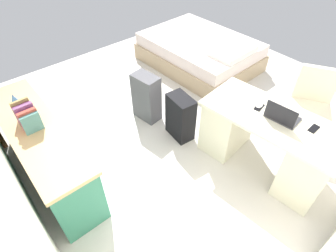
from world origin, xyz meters
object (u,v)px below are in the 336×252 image
object	(u,v)px
desk	(266,141)
suitcase_black	(180,117)
computer_mouse	(259,105)
office_chair	(308,111)
suitcase_spare_grey	(146,97)
bed	(200,52)
cell_phone_by_mouse	(259,107)
figurine_small	(14,98)
laptop	(282,116)
cell_phone_near_laptop	(314,129)
credenza	(45,152)

from	to	relation	value
desk	suitcase_black	world-z (taller)	desk
suitcase_black	computer_mouse	distance (m)	0.98
office_chair	suitcase_spare_grey	size ratio (longest dim) A/B	1.41
bed	cell_phone_by_mouse	distance (m)	2.22
bed	cell_phone_by_mouse	world-z (taller)	cell_phone_by_mouse
office_chair	figurine_small	size ratio (longest dim) A/B	8.55
desk	laptop	size ratio (longest dim) A/B	4.52
bed	suitcase_spare_grey	world-z (taller)	suitcase_spare_grey
cell_phone_by_mouse	figurine_small	size ratio (longest dim) A/B	1.24
suitcase_spare_grey	figurine_small	xyz separation A→B (m)	(0.39, 1.43, 0.46)
suitcase_spare_grey	cell_phone_by_mouse	distance (m)	1.49
desk	suitcase_spare_grey	distance (m)	1.61
desk	cell_phone_by_mouse	distance (m)	0.41
suitcase_black	laptop	bearing A→B (deg)	-152.82
office_chair	cell_phone_near_laptop	distance (m)	0.78
credenza	figurine_small	distance (m)	0.66
laptop	suitcase_spare_grey	bearing A→B (deg)	17.53
credenza	laptop	xyz separation A→B (m)	(-1.48, -1.93, 0.41)
desk	cell_phone_near_laptop	xyz separation A→B (m)	(-0.34, -0.14, 0.36)
cell_phone_by_mouse	figurine_small	xyz separation A→B (m)	(1.73, 1.93, 0.05)
bed	suitcase_black	distance (m)	1.83
bed	suitcase_spare_grey	size ratio (longest dim) A/B	2.93
bed	laptop	distance (m)	2.45
bed	computer_mouse	bearing A→B (deg)	150.87
suitcase_black	suitcase_spare_grey	bearing A→B (deg)	16.92
cell_phone_near_laptop	office_chair	bearing A→B (deg)	-66.49
computer_mouse	cell_phone_near_laptop	distance (m)	0.56
office_chair	bed	world-z (taller)	office_chair
office_chair	laptop	distance (m)	0.86
bed	laptop	size ratio (longest dim) A/B	5.86
bed	laptop	world-z (taller)	laptop
desk	cell_phone_near_laptop	bearing A→B (deg)	-157.38
office_chair	figurine_small	world-z (taller)	office_chair
computer_mouse	desk	bearing A→B (deg)	166.59
computer_mouse	cell_phone_near_laptop	bearing A→B (deg)	-174.26
desk	bed	bearing A→B (deg)	-27.24
desk	computer_mouse	size ratio (longest dim) A/B	15.06
computer_mouse	cell_phone_by_mouse	xyz separation A→B (m)	(-0.01, 0.01, -0.01)
computer_mouse	bed	bearing A→B (deg)	-35.69
suitcase_black	laptop	world-z (taller)	laptop
suitcase_black	suitcase_spare_grey	xyz separation A→B (m)	(0.56, 0.11, 0.03)
laptop	cell_phone_near_laptop	bearing A→B (deg)	-155.26
suitcase_black	cell_phone_by_mouse	distance (m)	0.98
credenza	bed	world-z (taller)	credenza
suitcase_spare_grey	bed	bearing A→B (deg)	-79.01
suitcase_spare_grey	credenza	bearing A→B (deg)	86.35
desk	cell_phone_by_mouse	size ratio (longest dim) A/B	11.07
computer_mouse	suitcase_black	bearing A→B (deg)	21.38
computer_mouse	figurine_small	distance (m)	2.60
credenza	suitcase_black	bearing A→B (deg)	-106.28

